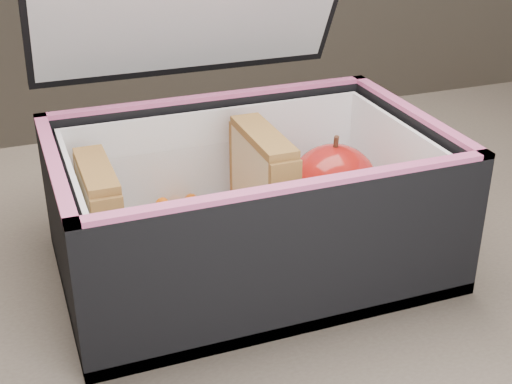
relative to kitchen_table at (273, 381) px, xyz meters
The scene contains 8 objects.
kitchen_table is the anchor object (origin of this frame).
lunch_bag 0.17m from the kitchen_table, 93.36° to the left, with size 0.31×0.30×0.30m.
plastic_tub 0.16m from the kitchen_table, 135.12° to the left, with size 0.18×0.13×0.07m, color white, non-canonical shape.
sandwich_left 0.21m from the kitchen_table, 155.77° to the left, with size 0.02×0.08×0.09m.
sandwich_right 0.17m from the kitchen_table, 77.97° to the left, with size 0.03×0.09×0.10m.
carrot_sticks 0.15m from the kitchen_table, 134.22° to the left, with size 0.05×0.16×0.03m.
paper_napkin 0.15m from the kitchen_table, 38.06° to the left, with size 0.08×0.08×0.01m, color white.
red_apple 0.18m from the kitchen_table, 37.05° to the left, with size 0.09×0.09×0.08m.
Camera 1 is at (-0.18, -0.45, 1.08)m, focal length 50.00 mm.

